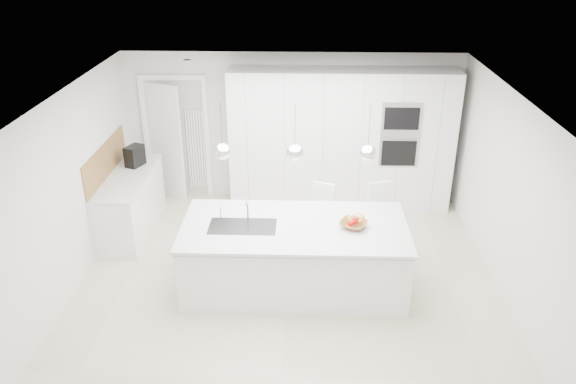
{
  "coord_description": "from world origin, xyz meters",
  "views": [
    {
      "loc": [
        0.21,
        -6.42,
        4.3
      ],
      "look_at": [
        0.0,
        0.3,
        1.1
      ],
      "focal_mm": 35.0,
      "sensor_mm": 36.0,
      "label": 1
    }
  ],
  "objects_px": {
    "island_base": "(294,259)",
    "bar_stool_right": "(378,221)",
    "espresso_machine": "(135,156)",
    "fruit_bowl": "(353,224)",
    "bar_stool_left": "(323,221)"
  },
  "relations": [
    {
      "from": "island_base",
      "to": "espresso_machine",
      "type": "height_order",
      "value": "espresso_machine"
    },
    {
      "from": "bar_stool_left",
      "to": "island_base",
      "type": "bearing_deg",
      "value": -93.31
    },
    {
      "from": "island_base",
      "to": "espresso_machine",
      "type": "bearing_deg",
      "value": 142.85
    },
    {
      "from": "island_base",
      "to": "bar_stool_left",
      "type": "xyz_separation_m",
      "value": [
        0.39,
        0.87,
        0.09
      ]
    },
    {
      "from": "fruit_bowl",
      "to": "bar_stool_left",
      "type": "xyz_separation_m",
      "value": [
        -0.34,
        0.85,
        -0.42
      ]
    },
    {
      "from": "espresso_machine",
      "to": "bar_stool_right",
      "type": "relative_size",
      "value": 0.3
    },
    {
      "from": "island_base",
      "to": "bar_stool_right",
      "type": "height_order",
      "value": "bar_stool_right"
    },
    {
      "from": "island_base",
      "to": "bar_stool_right",
      "type": "relative_size",
      "value": 2.63
    },
    {
      "from": "fruit_bowl",
      "to": "espresso_machine",
      "type": "xyz_separation_m",
      "value": [
        -3.26,
        1.9,
        0.12
      ]
    },
    {
      "from": "fruit_bowl",
      "to": "bar_stool_left",
      "type": "distance_m",
      "value": 1.01
    },
    {
      "from": "island_base",
      "to": "bar_stool_right",
      "type": "bearing_deg",
      "value": 37.18
    },
    {
      "from": "bar_stool_left",
      "to": "bar_stool_right",
      "type": "relative_size",
      "value": 0.98
    },
    {
      "from": "espresso_machine",
      "to": "fruit_bowl",
      "type": "bearing_deg",
      "value": -7.8
    },
    {
      "from": "espresso_machine",
      "to": "bar_stool_right",
      "type": "bearing_deg",
      "value": 6.79
    },
    {
      "from": "island_base",
      "to": "fruit_bowl",
      "type": "height_order",
      "value": "fruit_bowl"
    }
  ]
}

